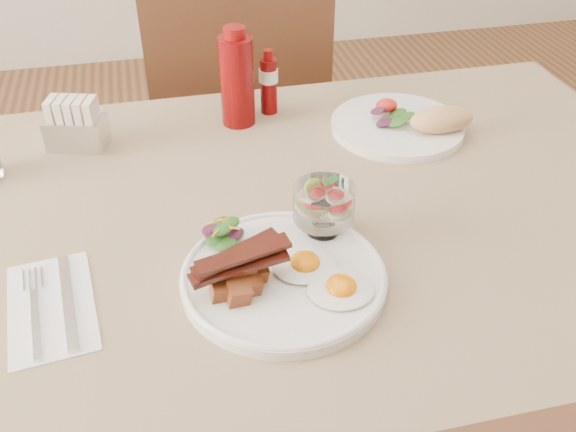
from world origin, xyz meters
name	(u,v)px	position (x,y,z in m)	size (l,w,h in m)	color
table	(299,252)	(0.00, 0.00, 0.66)	(1.33, 0.88, 0.75)	#512C19
chair_far	(238,134)	(0.00, 0.66, 0.52)	(0.42, 0.42, 0.93)	#512C19
main_plate	(284,278)	(-0.06, -0.16, 0.76)	(0.28, 0.28, 0.02)	white
fried_eggs	(323,276)	(-0.01, -0.18, 0.77)	(0.15, 0.16, 0.02)	white
bacon_potato_pile	(239,272)	(-0.12, -0.17, 0.80)	(0.14, 0.09, 0.06)	brown
side_salad	(224,233)	(-0.13, -0.07, 0.78)	(0.07, 0.06, 0.03)	#194813
fruit_cup	(324,203)	(0.01, -0.08, 0.82)	(0.09, 0.09, 0.09)	white
second_plate	(408,123)	(0.26, 0.20, 0.77)	(0.26, 0.25, 0.06)	white
ketchup_bottle	(237,80)	(-0.05, 0.31, 0.84)	(0.08, 0.08, 0.19)	#600506
hot_sauce_bottle	(269,83)	(0.02, 0.33, 0.81)	(0.04, 0.04, 0.13)	#600506
sugar_caddy	(75,126)	(-0.34, 0.28, 0.79)	(0.12, 0.08, 0.09)	silver
napkin_cutlery	(52,306)	(-0.37, -0.14, 0.75)	(0.13, 0.21, 0.01)	white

